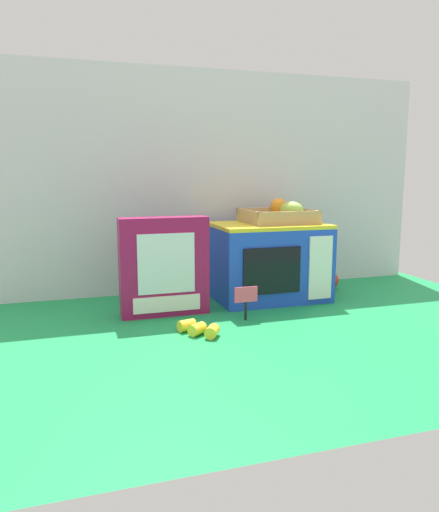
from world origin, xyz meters
The scene contains 8 objects.
ground_plane centered at (0.00, 0.00, 0.00)m, with size 1.70×1.70×0.00m, color #198C47.
display_back_panel centered at (0.00, 0.26, 0.39)m, with size 1.61×0.03×0.79m, color silver.
toy_microwave centered at (0.13, 0.05, 0.13)m, with size 0.37×0.27×0.26m.
food_groups_crate centered at (0.17, 0.07, 0.28)m, with size 0.22×0.22×0.08m.
cookie_set_box centered at (-0.25, -0.04, 0.15)m, with size 0.27×0.07×0.30m.
price_sign centered at (-0.04, -0.17, 0.07)m, with size 0.07×0.01×0.10m.
loose_toy_banana centered at (-0.21, -0.25, 0.02)m, with size 0.10×0.12×0.03m.
loose_toy_apple centered at (0.39, 0.10, 0.04)m, with size 0.07×0.07×0.07m, color red.
Camera 1 is at (-0.53, -1.47, 0.42)m, focal length 34.42 mm.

